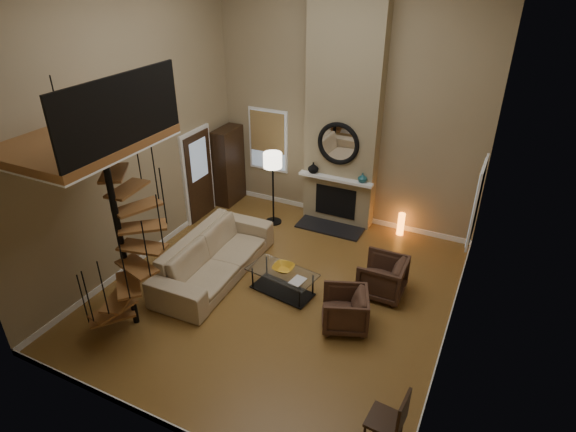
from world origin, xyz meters
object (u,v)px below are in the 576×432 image
at_px(hutch, 229,166).
at_px(side_chair, 392,419).
at_px(sofa, 215,256).
at_px(coffee_table, 282,279).
at_px(accent_lamp, 401,224).
at_px(floor_lamp, 273,166).
at_px(armchair_near, 386,278).
at_px(armchair_far, 349,310).

xyz_separation_m(hutch, side_chair, (5.46, -5.03, -0.42)).
relative_size(sofa, coffee_table, 2.16).
bearing_deg(accent_lamp, side_chair, -77.17).
bearing_deg(accent_lamp, coffee_table, -115.49).
bearing_deg(sofa, floor_lamp, -3.93).
distance_m(armchair_near, side_chair, 3.17).
distance_m(sofa, armchair_near, 3.26).
bearing_deg(armchair_near, accent_lamp, -173.29).
bearing_deg(coffee_table, armchair_far, -14.30).
relative_size(sofa, floor_lamp, 1.68).
bearing_deg(armchair_near, hutch, -114.32).
height_order(hutch, floor_lamp, hutch).
height_order(armchair_far, accent_lamp, armchair_far).
bearing_deg(hutch, coffee_table, -44.30).
height_order(hutch, coffee_table, hutch).
distance_m(armchair_near, armchair_far, 1.17).
height_order(sofa, side_chair, side_chair).
bearing_deg(sofa, armchair_far, -98.26).
bearing_deg(sofa, coffee_table, -90.33).
bearing_deg(armchair_far, floor_lamp, -154.75).
bearing_deg(side_chair, hutch, 137.40).
relative_size(armchair_near, coffee_table, 0.61).
height_order(armchair_near, floor_lamp, floor_lamp).
bearing_deg(side_chair, armchair_near, 106.72).
relative_size(armchair_far, side_chair, 0.80).
xyz_separation_m(coffee_table, floor_lamp, (-1.35, 2.25, 1.13)).
bearing_deg(side_chair, coffee_table, 139.33).
relative_size(accent_lamp, side_chair, 0.57).
distance_m(armchair_far, floor_lamp, 3.95).
distance_m(hutch, armchair_near, 5.01).
bearing_deg(accent_lamp, hutch, -176.86).
relative_size(hutch, sofa, 0.66).
relative_size(sofa, armchair_far, 3.85).
bearing_deg(coffee_table, sofa, -178.52).
xyz_separation_m(sofa, side_chair, (4.07, -2.22, 0.13)).
distance_m(armchair_near, coffee_table, 1.89).
height_order(sofa, accent_lamp, sofa).
bearing_deg(coffee_table, armchair_near, 24.16).
bearing_deg(hutch, accent_lamp, 3.14).
height_order(armchair_far, side_chair, side_chair).
height_order(armchair_near, armchair_far, armchair_near).
bearing_deg(armchair_near, side_chair, 16.06).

